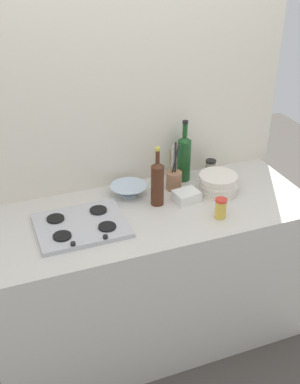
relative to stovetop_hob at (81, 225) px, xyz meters
The scene contains 12 objects.
ground_plane 0.99m from the stovetop_hob, ahead, with size 6.00×6.00×0.00m, color #47423D.
counter_block 0.60m from the stovetop_hob, ahead, with size 1.80×0.70×0.90m, color beige.
backsplash_panel 0.65m from the stovetop_hob, 46.26° to the left, with size 1.90×0.06×2.50m, color beige.
stovetop_hob is the anchor object (origin of this frame).
plate_stack 0.82m from the stovetop_hob, ahead, with size 0.23×0.22×0.11m.
wine_bottle_leftmost 0.47m from the stovetop_hob, 10.01° to the left, with size 0.07×0.07×0.34m.
wine_bottle_mid_left 0.76m from the stovetop_hob, 22.29° to the left, with size 0.08×0.08×0.37m.
mixing_bowl 0.40m from the stovetop_hob, 34.36° to the left, with size 0.21×0.21×0.06m.
butter_dish 0.61m from the stovetop_hob, ahead, with size 0.14×0.11×0.06m, color white.
utensil_crock 0.63m from the stovetop_hob, 18.48° to the left, with size 0.09×0.09×0.29m.
condiment_jar_front 0.72m from the stovetop_hob, 13.26° to the right, with size 0.06×0.06×0.11m.
condiment_jar_rear 0.93m from the stovetop_hob, 18.29° to the left, with size 0.06×0.06×0.09m.
Camera 1 is at (-0.78, -2.04, 2.28)m, focal length 45.02 mm.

